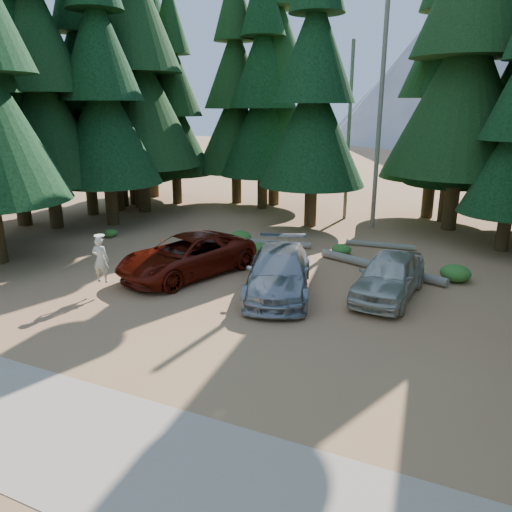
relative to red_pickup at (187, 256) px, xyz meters
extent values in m
plane|color=#AA6A48|center=(4.22, -3.24, -0.81)|extent=(160.00, 160.00, 0.00)
cube|color=tan|center=(4.22, -9.74, -0.81)|extent=(26.00, 3.50, 0.01)
cylinder|color=#686353|center=(5.02, 11.26, 5.19)|extent=(0.24, 0.24, 12.00)
cylinder|color=#686353|center=(3.02, 12.76, 4.19)|extent=(0.20, 0.20, 10.00)
cone|color=gray|center=(4.22, 81.76, 13.19)|extent=(44.00, 44.00, 28.00)
cone|color=gray|center=(-3.78, 91.76, 9.19)|extent=(36.00, 36.00, 20.00)
imported|color=#5E1108|center=(0.00, 0.00, 0.00)|extent=(4.44, 6.39, 1.62)
imported|color=#9C9EA3|center=(4.09, -0.27, -0.01)|extent=(3.88, 5.95, 1.60)
imported|color=beige|center=(7.81, 1.01, -0.02)|extent=(2.18, 4.78, 1.59)
imported|color=beige|center=(-1.65, -3.08, 0.49)|extent=(0.69, 0.54, 1.68)
cylinder|color=white|center=(-1.65, -3.03, 1.37)|extent=(0.36, 0.36, 0.04)
cylinder|color=#686353|center=(1.13, 5.22, -0.65)|extent=(4.45, 1.13, 0.32)
cylinder|color=#686353|center=(6.28, 7.26, -0.68)|extent=(3.29, 0.55, 0.27)
cylinder|color=#686353|center=(6.97, 3.76, -0.63)|extent=(5.54, 2.21, 0.37)
ellipsoid|color=#2B6C20|center=(-0.21, 5.22, -0.51)|extent=(1.09, 1.09, 0.60)
ellipsoid|color=#2B6C20|center=(-0.22, 4.08, -0.61)|extent=(0.74, 0.74, 0.41)
ellipsoid|color=#2B6C20|center=(1.28, 3.79, -0.55)|extent=(0.96, 0.96, 0.53)
ellipsoid|color=#2B6C20|center=(4.90, 5.33, -0.56)|extent=(0.90, 0.90, 0.49)
ellipsoid|color=#2B6C20|center=(7.60, 4.14, -0.50)|extent=(1.12, 1.12, 0.62)
ellipsoid|color=#2B6C20|center=(9.88, 3.78, -0.49)|extent=(1.16, 1.16, 0.64)
ellipsoid|color=#2B6C20|center=(-6.84, 3.43, -0.61)|extent=(0.74, 0.74, 0.41)
camera|label=1|loc=(10.54, -16.15, 5.85)|focal=35.00mm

